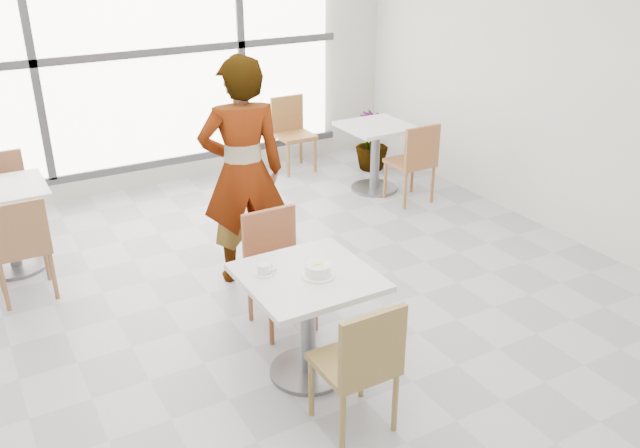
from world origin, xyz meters
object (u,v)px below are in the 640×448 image
chair_near (361,361)px  bg_chair_right_far (291,128)px  main_table (308,306)px  bg_chair_right_near (415,158)px  bg_chair_left_far (5,194)px  bg_table_left (7,216)px  bg_table_right (375,148)px  plant_right (372,141)px  coffee_cup (264,270)px  chair_far (276,261)px  person (243,172)px  oatmeal_bowl (318,270)px  bg_chair_left_near (21,243)px

chair_near → bg_chair_right_far: size_ratio=1.00×
main_table → bg_chair_right_near: bearing=40.4°
main_table → bg_chair_left_far: bearing=115.1°
bg_table_left → bg_table_right: (3.76, -0.00, 0.00)m
plant_right → chair_near: bearing=-124.6°
chair_near → bg_chair_right_far: bearing=-112.7°
coffee_cup → bg_table_right: (2.50, 2.43, -0.29)m
chair_far → chair_near: bearing=-95.2°
bg_chair_left_far → bg_chair_right_near: (3.85, -1.04, 0.00)m
main_table → bg_chair_right_near: 3.16m
chair_near → person: bearing=-95.6°
coffee_cup → bg_table_right: 3.50m
chair_far → oatmeal_bowl: (-0.07, -0.74, 0.29)m
main_table → chair_near: 0.64m
coffee_cup → bg_chair_right_far: (2.03, 3.53, -0.28)m
bg_chair_right_near → bg_chair_right_far: 1.74m
oatmeal_bowl → bg_table_right: bearing=49.8°
chair_near → plant_right: size_ratio=1.25×
chair_far → bg_chair_right_near: same height
coffee_cup → person: (0.43, 1.29, 0.16)m
chair_far → plant_right: (2.50, 2.47, -0.15)m
main_table → bg_chair_left_far: bg_chair_left_far is taller
chair_far → bg_table_right: bearing=41.3°
bg_table_left → bg_chair_left_near: bg_chair_left_near is taller
bg_chair_left_near → plant_right: bg_chair_left_near is taller
bg_chair_left_far → bg_chair_right_far: size_ratio=1.00×
main_table → bg_table_right: (2.27, 2.58, -0.04)m
main_table → bg_chair_right_far: size_ratio=0.92×
bg_chair_left_near → plant_right: size_ratio=1.25×
chair_far → person: (0.08, 0.74, 0.44)m
coffee_cup → bg_chair_right_near: size_ratio=0.18×
bg_chair_left_near → plant_right: (4.08, 1.21, -0.15)m
main_table → oatmeal_bowl: size_ratio=3.81×
chair_near → chair_far: 1.33m
oatmeal_bowl → chair_far: bearing=84.8°
coffee_cup → bg_table_left: 2.76m
oatmeal_bowl → person: bearing=84.2°
oatmeal_bowl → bg_table_right: oatmeal_bowl is taller
chair_near → bg_chair_left_far: (-1.44, 3.73, 0.00)m
main_table → bg_table_right: same height
chair_near → chair_far: (0.12, 1.33, 0.00)m
bg_chair_left_near → bg_chair_right_near: same height
oatmeal_bowl → person: size_ratio=0.11×
bg_chair_right_near → chair_far: bearing=30.7°
coffee_cup → person: person is taller
bg_chair_right_near → plant_right: bearing=-100.8°
main_table → person: bearing=82.1°
bg_table_left → coffee_cup: bearing=-62.6°
main_table → bg_chair_left_near: bearing=126.9°
bg_chair_left_far → bg_chair_right_far: same height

